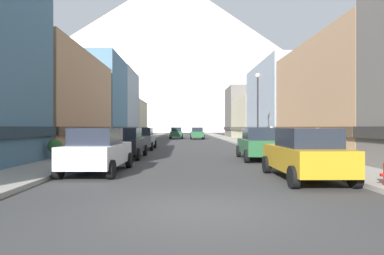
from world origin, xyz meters
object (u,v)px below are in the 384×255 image
Objects in this scene: car_driving_0 at (197,133)px; potted_plant_0 at (300,144)px; parking_meter_near at (344,148)px; pedestrian_1 at (271,139)px; pedestrian_0 at (270,139)px; car_right_1 at (259,144)px; streetlamp_right at (258,99)px; car_right_0 at (305,154)px; car_left_0 at (98,150)px; potted_plant_2 at (55,148)px; potted_plant_1 at (94,143)px; trash_bin_right at (299,147)px; car_left_2 at (142,138)px; car_driving_1 at (176,133)px; car_left_1 at (126,143)px; pedestrian_2 at (317,146)px.

potted_plant_0 is at bearing -79.48° from car_driving_0.
pedestrian_1 reaches higher than parking_meter_near.
car_right_1 is at bearing -109.48° from pedestrian_0.
streetlamp_right is (-1.65, 4.65, 3.24)m from potted_plant_0.
pedestrian_1 is at bearing -79.50° from car_driving_0.
parking_meter_near is 13.35m from streetlamp_right.
car_left_0 is at bearing 165.86° from car_right_0.
car_driving_0 is 4.11× the size of potted_plant_2.
car_right_1 is 0.76× the size of streetlamp_right.
car_left_0 is 0.99× the size of car_right_1.
potted_plant_2 is at bearing -148.51° from pedestrian_0.
potted_plant_1 is at bearing -176.59° from pedestrian_0.
car_driving_0 is at bearing 98.78° from trash_bin_right.
streetlamp_right is (9.15, 12.34, 3.09)m from car_left_0.
car_left_0 and car_left_2 have the same top height.
trash_bin_right is 0.94× the size of potted_plant_0.
car_left_0 is 9.58m from parking_meter_near.
potted_plant_1 is at bearing -174.90° from streetlamp_right.
car_left_2 is 26.19m from car_driving_1.
car_right_1 and car_driving_0 have the same top height.
potted_plant_2 is at bearing -171.05° from trash_bin_right.
car_left_1 is at bearing -150.64° from pedestrian_0.
streetlamp_right is (6.95, -27.57, 3.09)m from car_driving_1.
pedestrian_1 is (7.85, -28.21, 0.06)m from car_driving_1.
potted_plant_0 is (10.80, 7.69, -0.15)m from car_left_0.
pedestrian_2 reaches higher than pedestrian_0.
car_driving_0 is 25.19m from pedestrian_0.
car_left_0 and car_driving_1 have the same top height.
car_left_1 is at bearing 37.60° from potted_plant_2.
car_right_1 is at bearing 33.87° from car_left_0.
potted_plant_2 is 15.37m from pedestrian_1.
streetlamp_right reaches higher than potted_plant_0.
car_left_2 is at bearing 72.09° from potted_plant_2.
streetlamp_right reaches higher than car_left_2.
car_right_0 is at bearing -107.82° from trash_bin_right.
parking_meter_near is 13.55m from potted_plant_2.
car_driving_0 is at bearing 97.85° from pedestrian_2.
potted_plant_1 is 13.26m from pedestrian_1.
pedestrian_2 reaches higher than car_left_1.
car_right_0 is 14.67m from streetlamp_right.
car_right_0 is 0.99× the size of car_right_1.
car_left_1 and car_driving_0 have the same top height.
potted_plant_2 is 0.65× the size of pedestrian_2.
streetlamp_right is at bearing 77.90° from car_right_1.
car_right_1 reaches higher than potted_plant_0.
pedestrian_0 reaches higher than parking_meter_near.
car_left_1 is 10.16m from trash_bin_right.
potted_plant_1 is at bearing -141.18° from car_left_2.
streetlamp_right is at bearing 91.76° from parking_meter_near.
car_left_2 is at bearing 168.11° from pedestrian_1.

